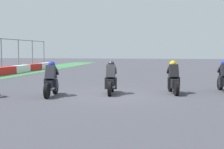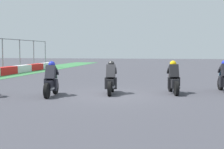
% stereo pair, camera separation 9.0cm
% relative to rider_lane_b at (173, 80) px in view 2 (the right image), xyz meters
% --- Properties ---
extents(ground_plane, '(120.00, 120.00, 0.00)m').
position_rel_rider_lane_b_xyz_m(ground_plane, '(-0.88, 2.71, -0.62)').
color(ground_plane, '#3F3E46').
extents(rider_lane_b, '(2.03, 0.62, 1.51)m').
position_rel_rider_lane_b_xyz_m(rider_lane_b, '(0.00, 0.00, 0.00)').
color(rider_lane_b, black).
rests_on(rider_lane_b, ground_plane).
extents(rider_lane_c, '(2.04, 0.56, 1.51)m').
position_rel_rider_lane_b_xyz_m(rider_lane_c, '(-0.63, 2.78, 0.00)').
color(rider_lane_c, black).
rests_on(rider_lane_c, ground_plane).
extents(rider_lane_d, '(2.04, 0.57, 1.51)m').
position_rel_rider_lane_b_xyz_m(rider_lane_d, '(-1.72, 5.21, 0.00)').
color(rider_lane_d, black).
rests_on(rider_lane_d, ground_plane).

